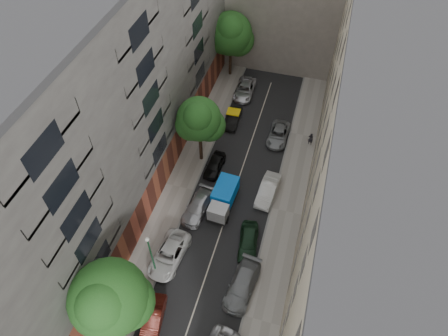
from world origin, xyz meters
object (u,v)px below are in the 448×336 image
(car_left_4, at_px, (215,165))
(car_left_3, at_px, (198,207))
(car_left_2, at_px, (169,254))
(car_right_4, at_px, (278,135))
(car_left_6, at_px, (245,89))
(car_right_3, at_px, (268,190))
(car_right_2, at_px, (248,241))
(tree_near, at_px, (110,301))
(tarp_truck, at_px, (223,198))
(car_left_5, at_px, (233,118))
(pedestrian, at_px, (311,139))
(car_left_1, at_px, (153,319))
(tree_far, at_px, (231,35))
(tree_mid, at_px, (200,121))
(lamp_post, at_px, (151,252))
(car_right_1, at_px, (242,285))

(car_left_4, bearing_deg, car_left_3, -87.26)
(car_left_2, distance_m, car_right_4, 18.73)
(car_left_4, xyz_separation_m, car_left_6, (0.00, 13.20, 0.05))
(car_right_3, bearing_deg, car_right_2, -89.53)
(car_left_3, relative_size, tree_near, 0.54)
(car_left_6, relative_size, car_right_4, 1.10)
(car_left_2, height_order, car_left_3, car_left_2)
(tarp_truck, bearing_deg, car_left_6, 100.66)
(car_left_5, relative_size, pedestrian, 2.47)
(car_left_1, xyz_separation_m, car_left_2, (-0.80, 5.60, 0.05))
(car_left_2, xyz_separation_m, tree_far, (-1.98, 27.69, 5.17))
(tree_mid, bearing_deg, pedestrian, 26.90)
(car_left_4, distance_m, tree_mid, 5.40)
(car_left_5, height_order, lamp_post, lamp_post)
(car_left_4, height_order, tree_mid, tree_mid)
(car_left_4, bearing_deg, car_left_5, 92.74)
(car_left_2, xyz_separation_m, tree_mid, (-0.90, 12.06, 4.98))
(car_left_6, xyz_separation_m, tree_far, (-2.78, 3.29, 5.19))
(car_left_5, height_order, tree_far, tree_far)
(tree_mid, relative_size, lamp_post, 1.44)
(lamp_post, bearing_deg, tree_near, -95.50)
(tarp_truck, relative_size, car_left_3, 1.05)
(lamp_post, bearing_deg, car_left_2, 70.12)
(tree_near, bearing_deg, car_left_6, 86.52)
(car_left_3, xyz_separation_m, pedestrian, (9.20, 11.99, 0.26))
(car_left_2, relative_size, tree_near, 0.60)
(car_left_1, relative_size, tree_mid, 0.49)
(car_right_2, distance_m, car_right_3, 6.22)
(car_left_3, height_order, car_left_6, car_left_6)
(car_left_5, distance_m, car_right_2, 16.57)
(tarp_truck, bearing_deg, pedestrian, 60.32)
(tarp_truck, bearing_deg, car_right_2, -43.78)
(car_left_1, bearing_deg, tree_far, 85.85)
(car_left_4, xyz_separation_m, car_right_4, (5.60, 6.40, -0.02))
(car_right_2, relative_size, tree_far, 0.49)
(tarp_truck, xyz_separation_m, lamp_post, (-3.60, -8.54, 2.50))
(car_left_6, height_order, car_right_1, car_right_1)
(car_left_6, relative_size, tree_mid, 0.61)
(car_left_5, distance_m, tree_mid, 8.60)
(car_left_1, xyz_separation_m, car_left_3, (0.00, 11.20, 0.01))
(car_left_5, distance_m, car_right_4, 5.73)
(car_left_1, distance_m, car_right_2, 10.43)
(car_left_5, distance_m, lamp_post, 20.74)
(car_left_5, relative_size, car_right_1, 0.77)
(car_left_4, xyz_separation_m, car_right_1, (6.10, -12.20, 0.09))
(car_left_4, relative_size, car_right_4, 0.84)
(tree_near, bearing_deg, car_right_2, 53.24)
(pedestrian, bearing_deg, car_right_1, 87.51)
(tarp_truck, xyz_separation_m, car_left_4, (-2.20, 4.32, -0.57))
(tree_far, bearing_deg, car_left_5, -72.66)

